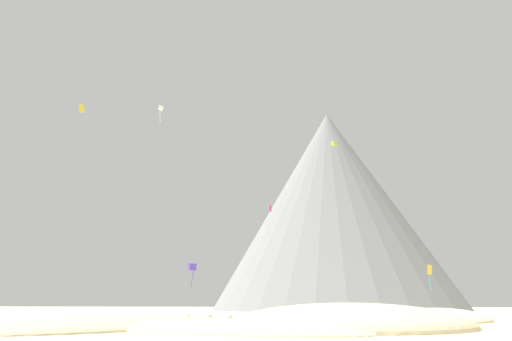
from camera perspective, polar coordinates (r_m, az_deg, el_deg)
ground_plane at (r=35.39m, az=-7.37°, el=-20.25°), size 400.00×400.00×0.00m
dune_foreground_left at (r=33.58m, az=-3.77°, el=-20.53°), size 23.16×13.79×1.69m
dune_foreground_right at (r=58.14m, az=22.81°, el=-17.86°), size 15.35×21.55×2.92m
dune_midground at (r=38.91m, az=12.15°, el=-19.73°), size 27.38×25.73×4.07m
dune_back_low at (r=40.71m, az=-17.68°, el=-19.21°), size 22.99×29.41×1.99m
bush_ridge_crest at (r=54.47m, az=-8.91°, el=-18.62°), size 2.17×2.17×0.82m
bush_far_left at (r=47.38m, az=-6.15°, el=-18.93°), size 2.63×2.63×0.89m
bush_near_right at (r=53.60m, az=-3.40°, el=-18.91°), size 1.68×1.68×0.64m
bush_low_patch at (r=57.15m, az=1.82°, el=-18.83°), size 1.33×1.33×0.63m
bush_scatter_east at (r=38.94m, az=-6.09°, el=-19.62°), size 2.89×2.89×0.52m
rock_massif at (r=134.24m, az=10.77°, el=-5.90°), size 80.22×79.56×61.15m
kite_indigo_low at (r=64.91m, az=-8.45°, el=-12.52°), size 1.42×1.43×3.71m
kite_yellow_high at (r=70.27m, az=-22.10°, el=7.67°), size 1.04×0.69×1.56m
kite_magenta_mid at (r=76.97m, az=1.93°, el=-5.02°), size 0.32×0.77×1.19m
kite_gold_low at (r=74.90m, az=22.03°, el=-12.33°), size 0.95×0.76×4.09m
kite_white_high at (r=75.47m, az=-12.51°, el=7.81°), size 0.67×0.80×3.08m
kite_lime_high at (r=98.28m, az=10.28°, el=3.50°), size 1.40×1.41×1.04m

